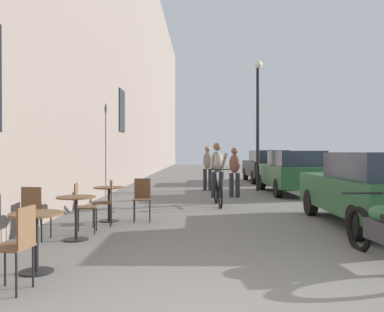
# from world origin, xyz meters

# --- Properties ---
(building_facade_left) EXTENTS (0.54, 68.00, 13.36)m
(building_facade_left) POSITION_xyz_m (-3.45, 14.00, 6.68)
(building_facade_left) COLOR gray
(building_facade_left) RESTS_ON ground_plane
(cafe_table_near) EXTENTS (0.64, 0.64, 0.72)m
(cafe_table_near) POSITION_xyz_m (-1.99, 1.73, 0.52)
(cafe_table_near) COLOR black
(cafe_table_near) RESTS_ON ground_plane
(cafe_chair_near_toward_street) EXTENTS (0.42, 0.42, 0.89)m
(cafe_chair_near_toward_street) POSITION_xyz_m (-1.91, 1.04, 0.52)
(cafe_chair_near_toward_street) COLOR black
(cafe_chair_near_toward_street) RESTS_ON ground_plane
(cafe_table_mid) EXTENTS (0.64, 0.64, 0.72)m
(cafe_table_mid) POSITION_xyz_m (-2.07, 3.55, 0.52)
(cafe_table_mid) COLOR black
(cafe_table_mid) RESTS_ON ground_plane
(cafe_chair_mid_toward_street) EXTENTS (0.43, 0.43, 0.89)m
(cafe_chair_mid_toward_street) POSITION_xyz_m (-2.14, 4.15, 0.52)
(cafe_chair_mid_toward_street) COLOR black
(cafe_chair_mid_toward_street) RESTS_ON ground_plane
(cafe_chair_mid_toward_wall) EXTENTS (0.42, 0.42, 0.89)m
(cafe_chair_mid_toward_wall) POSITION_xyz_m (-2.73, 3.48, 0.52)
(cafe_chair_mid_toward_wall) COLOR black
(cafe_chair_mid_toward_wall) RESTS_ON ground_plane
(cafe_table_far) EXTENTS (0.64, 0.64, 0.72)m
(cafe_table_far) POSITION_xyz_m (-1.93, 5.38, 0.52)
(cafe_table_far) COLOR black
(cafe_table_far) RESTS_ON ground_plane
(cafe_chair_far_toward_street) EXTENTS (0.42, 0.42, 0.89)m
(cafe_chair_far_toward_street) POSITION_xyz_m (-1.24, 5.46, 0.52)
(cafe_chair_far_toward_street) COLOR black
(cafe_chair_far_toward_street) RESTS_ON ground_plane
(cafe_chair_far_toward_wall) EXTENTS (0.44, 0.44, 0.89)m
(cafe_chair_far_toward_wall) POSITION_xyz_m (-1.86, 4.83, 0.52)
(cafe_chair_far_toward_wall) COLOR black
(cafe_chair_far_toward_wall) RESTS_ON ground_plane
(cyclist_on_bicycle) EXTENTS (0.52, 1.76, 1.74)m
(cyclist_on_bicycle) POSITION_xyz_m (0.45, 8.09, 0.81)
(cyclist_on_bicycle) COLOR black
(cyclist_on_bicycle) RESTS_ON ground_plane
(pedestrian_near) EXTENTS (0.36, 0.28, 1.60)m
(pedestrian_near) POSITION_xyz_m (1.08, 10.02, 0.90)
(pedestrian_near) COLOR #26262D
(pedestrian_near) RESTS_ON ground_plane
(pedestrian_mid) EXTENTS (0.38, 0.30, 1.68)m
(pedestrian_mid) POSITION_xyz_m (0.25, 12.36, 0.95)
(pedestrian_mid) COLOR #26262D
(pedestrian_mid) RESTS_ON ground_plane
(street_lamp) EXTENTS (0.32, 0.32, 4.90)m
(street_lamp) POSITION_xyz_m (2.13, 12.27, 3.11)
(street_lamp) COLOR black
(street_lamp) RESTS_ON ground_plane
(parked_car_nearest) EXTENTS (1.77, 4.09, 1.45)m
(parked_car_nearest) POSITION_xyz_m (3.31, 4.86, 0.75)
(parked_car_nearest) COLOR #23512D
(parked_car_nearest) RESTS_ON ground_plane
(parked_car_second) EXTENTS (1.91, 4.27, 1.50)m
(parked_car_second) POSITION_xyz_m (3.20, 11.24, 0.78)
(parked_car_second) COLOR #23512D
(parked_car_second) RESTS_ON ground_plane
(parked_car_third) EXTENTS (1.90, 4.36, 1.54)m
(parked_car_third) POSITION_xyz_m (3.18, 16.72, 0.80)
(parked_car_third) COLOR black
(parked_car_third) RESTS_ON ground_plane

